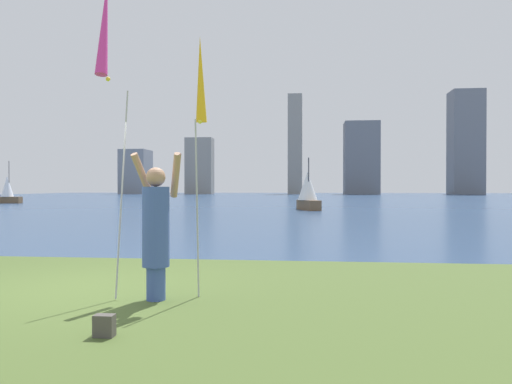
{
  "coord_description": "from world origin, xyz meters",
  "views": [
    {
      "loc": [
        3.51,
        -7.22,
        1.56
      ],
      "look_at": [
        1.66,
        10.07,
        1.38
      ],
      "focal_mm": 34.49,
      "sensor_mm": 36.0,
      "label": 1
    }
  ],
  "objects": [
    {
      "name": "ground",
      "position": [
        0.0,
        50.95,
        -0.06
      ],
      "size": [
        120.0,
        138.0,
        0.12
      ],
      "color": "#475B28"
    },
    {
      "name": "person",
      "position": [
        1.42,
        -0.63,
        1.0
      ],
      "size": [
        0.75,
        0.55,
        2.04
      ],
      "rotation": [
        0.0,
        0.0,
        0.26
      ],
      "color": "#3F59A5",
      "rests_on": "ground"
    },
    {
      "name": "kite_flag_left",
      "position": [
        0.88,
        -1.04,
        3.57
      ],
      "size": [
        0.16,
        1.02,
        4.35
      ],
      "color": "#B2B2B7",
      "rests_on": "ground"
    },
    {
      "name": "kite_flag_right",
      "position": [
        1.97,
        -0.26,
        3.03
      ],
      "size": [
        0.16,
        0.47,
        3.73
      ],
      "color": "#B2B2B7",
      "rests_on": "ground"
    },
    {
      "name": "bag",
      "position": [
        1.4,
        -2.32,
        0.11
      ],
      "size": [
        0.21,
        0.13,
        0.23
      ],
      "color": "#4C4742",
      "rests_on": "ground"
    },
    {
      "name": "sailboat_0",
      "position": [
        3.47,
        26.26,
        1.24
      ],
      "size": [
        1.77,
        2.78,
        3.54
      ],
      "color": "brown",
      "rests_on": "ground"
    },
    {
      "name": "sailboat_4",
      "position": [
        -25.02,
        36.82,
        1.21
      ],
      "size": [
        2.29,
        1.2,
        4.02
      ],
      "color": "brown",
      "rests_on": "ground"
    },
    {
      "name": "skyline_tower_0",
      "position": [
        -35.14,
        99.68,
        4.93
      ],
      "size": [
        5.86,
        6.61,
        9.86
      ],
      "color": "gray",
      "rests_on": "ground"
    },
    {
      "name": "skyline_tower_1",
      "position": [
        -20.27,
        98.6,
        6.13
      ],
      "size": [
        5.86,
        3.73,
        12.27
      ],
      "color": "gray",
      "rests_on": "ground"
    },
    {
      "name": "skyline_tower_2",
      "position": [
        0.59,
        100.83,
        10.78
      ],
      "size": [
        3.04,
        5.57,
        21.55
      ],
      "color": "gray",
      "rests_on": "ground"
    },
    {
      "name": "skyline_tower_3",
      "position": [
        14.62,
        98.49,
        7.61
      ],
      "size": [
        7.16,
        6.35,
        15.23
      ],
      "color": "slate",
      "rests_on": "ground"
    },
    {
      "name": "skyline_tower_4",
      "position": [
        36.28,
        99.85,
        10.84
      ],
      "size": [
        6.32,
        5.82,
        21.67
      ],
      "color": "slate",
      "rests_on": "ground"
    }
  ]
}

